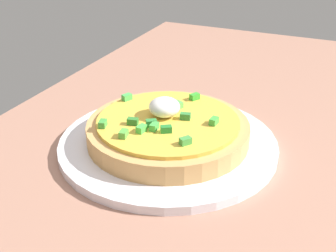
# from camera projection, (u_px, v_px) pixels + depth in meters

# --- Properties ---
(dining_table) EXTENTS (1.18, 0.80, 0.03)m
(dining_table) POSITION_uv_depth(u_px,v_px,m) (271.00, 189.00, 0.52)
(dining_table) COLOR #A3725E
(dining_table) RESTS_ON ground
(plate) EXTENTS (0.28, 0.28, 0.01)m
(plate) POSITION_uv_depth(u_px,v_px,m) (168.00, 144.00, 0.57)
(plate) COLOR white
(plate) RESTS_ON dining_table
(pizza) EXTENTS (0.20, 0.20, 0.05)m
(pizza) POSITION_uv_depth(u_px,v_px,m) (168.00, 129.00, 0.56)
(pizza) COLOR tan
(pizza) RESTS_ON plate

